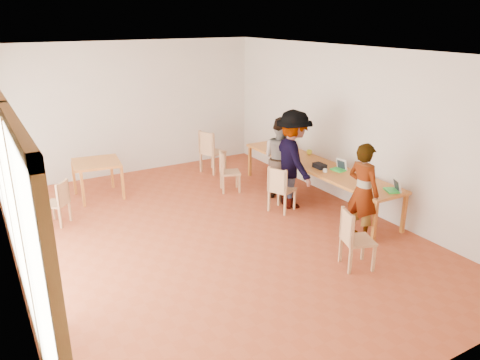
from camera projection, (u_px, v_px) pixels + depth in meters
name	position (u px, v px, depth m)	size (l,w,h in m)	color
ground	(213.00, 235.00, 7.91)	(8.00, 8.00, 0.00)	#A04526
wall_back	(132.00, 108.00, 10.67)	(6.00, 0.10, 3.00)	beige
wall_front	(414.00, 255.00, 4.15)	(6.00, 0.10, 3.00)	beige
wall_right	(352.00, 128.00, 8.83)	(0.10, 8.00, 3.00)	beige
window_wall	(5.00, 181.00, 6.01)	(0.10, 8.00, 3.00)	white
ceiling	(209.00, 50.00, 6.90)	(6.00, 8.00, 0.04)	white
communal_table	(316.00, 167.00, 9.18)	(0.80, 4.00, 0.75)	#C07A2A
side_table	(96.00, 165.00, 9.36)	(0.90, 0.90, 0.75)	#C07A2A
chair_near	(352.00, 233.00, 6.72)	(0.53, 0.53, 0.48)	tan
chair_mid	(280.00, 185.00, 8.66)	(0.54, 0.54, 0.47)	tan
chair_far	(226.00, 167.00, 9.71)	(0.51, 0.51, 0.45)	tan
chair_empty	(210.00, 148.00, 10.84)	(0.61, 0.61, 0.53)	tan
chair_spare	(59.00, 198.00, 8.16)	(0.53, 0.53, 0.43)	tan
person_near	(363.00, 192.00, 7.56)	(0.59, 0.39, 1.63)	gray
person_mid	(281.00, 158.00, 9.30)	(0.80, 0.63, 1.65)	gray
person_far	(293.00, 160.00, 8.82)	(1.21, 0.70, 1.88)	gray
laptop_near	(394.00, 188.00, 7.75)	(0.30, 0.31, 0.21)	#32D348
laptop_mid	(340.00, 167.00, 8.80)	(0.25, 0.28, 0.21)	#32D348
laptop_far	(275.00, 147.00, 10.14)	(0.26, 0.28, 0.20)	#32D348
yellow_mug	(309.00, 152.00, 9.79)	(0.12, 0.12, 0.10)	yellow
green_bottle	(289.00, 142.00, 10.21)	(0.07, 0.07, 0.28)	#14702B
clear_glass	(292.00, 159.00, 9.35)	(0.07, 0.07, 0.09)	silver
condiment_cup	(325.00, 171.00, 8.70)	(0.08, 0.08, 0.06)	white
pink_phone	(278.00, 153.00, 9.89)	(0.05, 0.10, 0.01)	#E24C71
black_pouch	(320.00, 166.00, 8.92)	(0.16, 0.26, 0.09)	black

